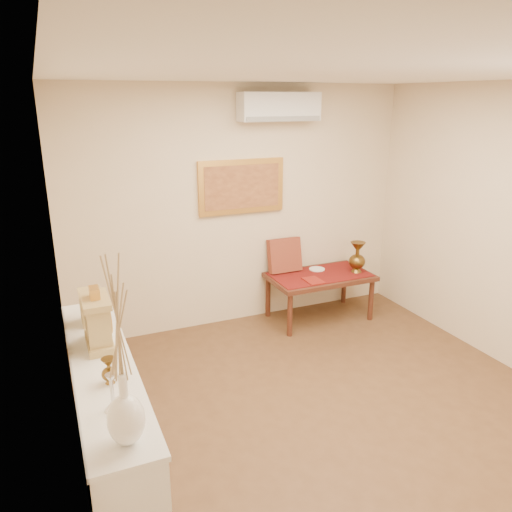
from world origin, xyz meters
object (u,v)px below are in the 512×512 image
display_ledge (109,428)px  wooden_chest (92,307)px  white_vase (120,355)px  brass_urn_tall (357,254)px  mantel_clock (98,321)px  low_table (320,280)px

display_ledge → wooden_chest: wooden_chest is taller
wooden_chest → display_ledge: bearing=-91.3°
white_vase → brass_urn_tall: size_ratio=2.09×
mantel_clock → wooden_chest: bearing=90.5°
display_ledge → wooden_chest: 0.87m
white_vase → display_ledge: size_ratio=0.46×
low_table → wooden_chest: bearing=-154.7°
white_vase → mantel_clock: white_vase is taller
display_ledge → mantel_clock: size_ratio=4.93×
brass_urn_tall → display_ledge: (-3.12, -1.78, -0.29)m
white_vase → display_ledge: bearing=91.4°
display_ledge → mantel_clock: (0.02, 0.23, 0.66)m
display_ledge → wooden_chest: size_ratio=8.28×
white_vase → low_table: bearing=45.7°
brass_urn_tall → wooden_chest: 3.33m
white_vase → low_table: size_ratio=0.78×
wooden_chest → low_table: size_ratio=0.20×
white_vase → display_ledge: white_vase is taller
low_table → brass_urn_tall: bearing=-12.1°
display_ledge → wooden_chest: bearing=88.7°
display_ledge → low_table: bearing=35.1°
wooden_chest → white_vase: bearing=-89.7°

